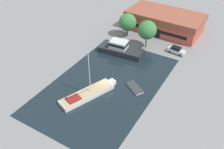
{
  "coord_description": "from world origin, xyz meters",
  "views": [
    {
      "loc": [
        22.19,
        -34.8,
        33.6
      ],
      "look_at": [
        0.0,
        2.53,
        1.0
      ],
      "focal_mm": 40.0,
      "sensor_mm": 36.0,
      "label": 1
    }
  ],
  "objects": [
    {
      "name": "water_canal",
      "position": [
        0.0,
        0.0,
        0.0
      ],
      "size": [
        20.76,
        33.77,
        0.01
      ],
      "primitive_type": "cube",
      "color": "black",
      "rests_on": "ground"
    },
    {
      "name": "parked_car",
      "position": [
        8.63,
        19.74,
        0.86
      ],
      "size": [
        4.56,
        2.24,
        1.73
      ],
      "rotation": [
        0.0,
        0.0,
        4.61
      ],
      "color": "silver",
      "rests_on": "ground"
    },
    {
      "name": "sailboat_moored",
      "position": [
        -1.22,
        -5.0,
        0.56
      ],
      "size": [
        6.92,
        12.58,
        10.13
      ],
      "rotation": [
        0.0,
        0.0,
        -0.37
      ],
      "color": "white",
      "rests_on": "water_canal"
    },
    {
      "name": "ground_plane",
      "position": [
        0.0,
        0.0,
        0.0
      ],
      "size": [
        440.0,
        440.0,
        0.0
      ],
      "primitive_type": "plane",
      "color": "gray"
    },
    {
      "name": "motor_cruiser",
      "position": [
        -3.6,
        12.59,
        1.2
      ],
      "size": [
        11.59,
        5.27,
        3.35
      ],
      "rotation": [
        0.0,
        0.0,
        1.66
      ],
      "color": "#23282D",
      "rests_on": "water_canal"
    },
    {
      "name": "quay_tree_near_building",
      "position": [
        0.76,
        18.55,
        4.95
      ],
      "size": [
        4.82,
        4.82,
        7.37
      ],
      "color": "brown",
      "rests_on": "ground"
    },
    {
      "name": "warehouse_building",
      "position": [
        1.11,
        30.33,
        2.71
      ],
      "size": [
        21.59,
        11.95,
        5.35
      ],
      "rotation": [
        0.0,
        0.0,
        -0.04
      ],
      "color": "#C64C3D",
      "rests_on": "ground"
    },
    {
      "name": "small_dinghy",
      "position": [
        5.92,
        1.88,
        0.25
      ],
      "size": [
        4.59,
        3.83,
        0.49
      ],
      "rotation": [
        0.0,
        0.0,
        1.0
      ],
      "color": "white",
      "rests_on": "water_canal"
    },
    {
      "name": "quay_tree_by_water",
      "position": [
        -6.31,
        21.47,
        4.18
      ],
      "size": [
        4.83,
        4.83,
        6.6
      ],
      "color": "brown",
      "rests_on": "ground"
    }
  ]
}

